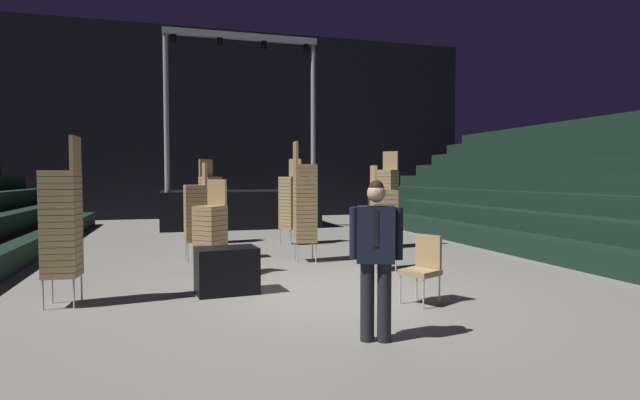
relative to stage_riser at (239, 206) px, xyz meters
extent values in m
cube|color=gray|center=(0.00, -10.92, -0.78)|extent=(22.00, 30.00, 0.10)
cube|color=black|center=(0.00, 4.08, 3.27)|extent=(22.00, 0.30, 8.00)
cube|color=black|center=(5.38, -9.92, -0.50)|extent=(0.75, 24.00, 0.45)
cube|color=black|center=(6.12, -9.92, -0.05)|extent=(0.75, 24.00, 0.45)
cube|color=black|center=(6.88, -9.92, 0.40)|extent=(0.75, 24.00, 0.45)
cube|color=black|center=(0.00, 0.03, -0.10)|extent=(5.31, 3.13, 1.25)
cylinder|color=#9EA0A8|center=(-2.41, -1.29, 3.07)|extent=(0.16, 0.16, 5.08)
cylinder|color=#9EA0A8|center=(2.41, -1.29, 3.07)|extent=(0.16, 0.16, 5.08)
cube|color=#9EA0A8|center=(0.00, -1.29, 5.61)|extent=(5.01, 0.20, 0.20)
cylinder|color=black|center=(-2.16, -1.29, 5.39)|extent=(0.18, 0.18, 0.22)
cylinder|color=black|center=(-0.72, -1.29, 5.39)|extent=(0.18, 0.18, 0.22)
cylinder|color=black|center=(0.72, -1.29, 5.39)|extent=(0.18, 0.18, 0.22)
cylinder|color=black|center=(2.16, -1.29, 5.39)|extent=(0.18, 0.18, 0.22)
cylinder|color=black|center=(-0.09, -13.21, -0.30)|extent=(0.15, 0.15, 0.85)
cylinder|color=black|center=(-0.26, -13.14, -0.30)|extent=(0.15, 0.15, 0.85)
cube|color=silver|center=(-0.20, -13.23, 0.42)|extent=(0.20, 0.16, 0.60)
cube|color=black|center=(-0.17, -13.17, 0.42)|extent=(0.46, 0.37, 0.60)
cube|color=black|center=(-0.22, -13.28, 0.49)|extent=(0.06, 0.03, 0.38)
cylinder|color=black|center=(0.04, -13.26, 0.43)|extent=(0.13, 0.13, 0.55)
cylinder|color=black|center=(-0.39, -13.08, 0.43)|extent=(0.13, 0.13, 0.55)
sphere|color=#DBAD89|center=(-0.17, -13.17, 0.86)|extent=(0.20, 0.20, 0.20)
sphere|color=black|center=(-0.17, -13.17, 0.91)|extent=(0.16, 0.16, 0.16)
cylinder|color=#B2B5BA|center=(0.59, -7.83, -0.53)|extent=(0.02, 0.02, 0.40)
cylinder|color=#B2B5BA|center=(0.56, -8.21, -0.53)|extent=(0.02, 0.02, 0.40)
cylinder|color=#B2B5BA|center=(0.21, -7.80, -0.53)|extent=(0.02, 0.02, 0.40)
cylinder|color=#B2B5BA|center=(0.18, -8.18, -0.53)|extent=(0.02, 0.02, 0.40)
cube|color=#A38456|center=(0.38, -8.00, -0.28)|extent=(0.47, 0.47, 0.08)
cube|color=#A38456|center=(0.38, -8.00, -0.20)|extent=(0.47, 0.47, 0.08)
cube|color=#A38456|center=(0.38, -8.00, -0.11)|extent=(0.47, 0.47, 0.08)
cube|color=#A38456|center=(0.38, -8.00, -0.03)|extent=(0.47, 0.47, 0.08)
cube|color=#A38456|center=(0.38, -8.00, 0.06)|extent=(0.47, 0.47, 0.08)
cube|color=#A38456|center=(0.38, -8.00, 0.14)|extent=(0.47, 0.47, 0.08)
cube|color=#A38456|center=(0.38, -8.00, 0.23)|extent=(0.47, 0.47, 0.08)
cube|color=#A38456|center=(0.38, -8.00, 0.31)|extent=(0.47, 0.47, 0.08)
cube|color=#A38456|center=(0.38, -8.00, 0.40)|extent=(0.47, 0.47, 0.08)
cube|color=#A38456|center=(0.38, -8.00, 0.48)|extent=(0.47, 0.47, 0.08)
cube|color=#A38456|center=(0.38, -8.00, 0.57)|extent=(0.47, 0.47, 0.08)
cube|color=#A38456|center=(0.38, -8.00, 0.65)|extent=(0.47, 0.47, 0.08)
cube|color=#A38456|center=(0.38, -8.00, 0.74)|extent=(0.47, 0.47, 0.08)
cube|color=#A38456|center=(0.38, -8.00, 0.82)|extent=(0.47, 0.47, 0.08)
cube|color=#A38456|center=(0.38, -8.00, 0.91)|extent=(0.47, 0.47, 0.08)
cube|color=#A38456|center=(0.38, -8.00, 0.99)|extent=(0.47, 0.47, 0.08)
cube|color=#A38456|center=(0.38, -8.00, 1.08)|extent=(0.47, 0.47, 0.08)
cube|color=#A38456|center=(0.38, -8.00, 1.16)|extent=(0.47, 0.47, 0.08)
cube|color=#A38456|center=(0.38, -8.00, 1.25)|extent=(0.47, 0.47, 0.08)
cube|color=#A38456|center=(0.19, -7.99, 1.52)|extent=(0.08, 0.41, 0.46)
cylinder|color=#B2B5BA|center=(-1.62, -9.34, -0.53)|extent=(0.02, 0.02, 0.40)
cylinder|color=#B2B5BA|center=(-1.89, -9.07, -0.53)|extent=(0.02, 0.02, 0.40)
cylinder|color=#B2B5BA|center=(-1.35, -9.07, -0.53)|extent=(0.02, 0.02, 0.40)
cylinder|color=#B2B5BA|center=(-1.62, -8.80, -0.53)|extent=(0.02, 0.02, 0.40)
cube|color=#A38456|center=(-1.62, -9.07, -0.28)|extent=(0.62, 0.62, 0.08)
cube|color=#A38456|center=(-1.62, -9.07, -0.20)|extent=(0.62, 0.62, 0.08)
cube|color=#A38456|center=(-1.62, -9.07, -0.11)|extent=(0.62, 0.62, 0.08)
cube|color=#A38456|center=(-1.62, -9.07, -0.03)|extent=(0.62, 0.62, 0.08)
cube|color=#A38456|center=(-1.62, -9.07, 0.06)|extent=(0.62, 0.62, 0.08)
cube|color=#A38456|center=(-1.62, -9.07, 0.14)|extent=(0.62, 0.62, 0.08)
cube|color=#A38456|center=(-1.62, -9.07, 0.23)|extent=(0.62, 0.62, 0.08)
cube|color=#A38456|center=(-1.62, -9.07, 0.31)|extent=(0.62, 0.62, 0.08)
cube|color=#A38456|center=(-1.62, -9.07, 0.40)|extent=(0.62, 0.62, 0.08)
cube|color=#A38456|center=(-1.62, -9.07, 0.48)|extent=(0.62, 0.62, 0.08)
cube|color=#A38456|center=(-1.48, -8.93, 0.75)|extent=(0.32, 0.32, 0.46)
cylinder|color=#B2B5BA|center=(-1.03, -4.54, -0.53)|extent=(0.02, 0.02, 0.40)
cylinder|color=#B2B5BA|center=(-1.36, -4.74, -0.53)|extent=(0.02, 0.02, 0.40)
cylinder|color=#B2B5BA|center=(-1.22, -4.22, -0.53)|extent=(0.02, 0.02, 0.40)
cylinder|color=#B2B5BA|center=(-1.55, -4.41, -0.53)|extent=(0.02, 0.02, 0.40)
cube|color=#A38456|center=(-1.29, -4.48, -0.28)|extent=(0.60, 0.60, 0.08)
cube|color=#A38456|center=(-1.29, -4.48, -0.20)|extent=(0.60, 0.60, 0.08)
cube|color=#A38456|center=(-1.29, -4.48, -0.11)|extent=(0.60, 0.60, 0.08)
cube|color=#A38456|center=(-1.29, -4.48, -0.03)|extent=(0.60, 0.60, 0.08)
cube|color=#A38456|center=(-1.29, -4.48, 0.06)|extent=(0.60, 0.60, 0.08)
cube|color=#A38456|center=(-1.29, -4.48, 0.14)|extent=(0.60, 0.60, 0.08)
cube|color=#A38456|center=(-1.29, -4.48, 0.23)|extent=(0.60, 0.60, 0.08)
cube|color=#A38456|center=(-1.29, -4.48, 0.31)|extent=(0.60, 0.60, 0.08)
cube|color=#A38456|center=(-1.29, -4.48, 0.40)|extent=(0.60, 0.60, 0.08)
cube|color=#A38456|center=(-1.29, -4.48, 0.48)|extent=(0.60, 0.60, 0.08)
cube|color=#A38456|center=(-1.29, -4.48, 0.57)|extent=(0.60, 0.60, 0.08)
cube|color=#A38456|center=(-1.29, -4.48, 0.65)|extent=(0.60, 0.60, 0.08)
cube|color=#A38456|center=(-1.29, -4.48, 0.74)|extent=(0.60, 0.60, 0.08)
cube|color=#A38456|center=(-1.29, -4.48, 0.82)|extent=(0.60, 0.60, 0.08)
cube|color=#A38456|center=(-1.29, -4.48, 0.91)|extent=(0.60, 0.60, 0.08)
cube|color=#A38456|center=(-1.29, -4.48, 0.99)|extent=(0.60, 0.60, 0.08)
cube|color=#A38456|center=(-1.39, -4.31, 1.26)|extent=(0.37, 0.25, 0.46)
cylinder|color=#B2B5BA|center=(-3.90, -10.79, -0.53)|extent=(0.02, 0.02, 0.40)
cylinder|color=#B2B5BA|center=(-3.86, -10.41, -0.53)|extent=(0.02, 0.02, 0.40)
cylinder|color=#B2B5BA|center=(-3.52, -10.82, -0.53)|extent=(0.02, 0.02, 0.40)
cylinder|color=#B2B5BA|center=(-3.49, -10.44, -0.53)|extent=(0.02, 0.02, 0.40)
cube|color=#A38456|center=(-3.69, -10.61, -0.28)|extent=(0.48, 0.48, 0.08)
cube|color=#A38456|center=(-3.69, -10.61, -0.20)|extent=(0.48, 0.48, 0.08)
cube|color=#A38456|center=(-3.69, -10.61, -0.11)|extent=(0.48, 0.48, 0.08)
cube|color=#A38456|center=(-3.69, -10.61, -0.03)|extent=(0.48, 0.48, 0.08)
cube|color=#A38456|center=(-3.69, -10.61, 0.06)|extent=(0.48, 0.48, 0.08)
cube|color=#A38456|center=(-3.69, -10.61, 0.14)|extent=(0.48, 0.48, 0.08)
cube|color=#A38456|center=(-3.69, -10.61, 0.23)|extent=(0.48, 0.48, 0.08)
cube|color=#A38456|center=(-3.69, -10.61, 0.31)|extent=(0.48, 0.48, 0.08)
cube|color=#A38456|center=(-3.69, -10.61, 0.40)|extent=(0.48, 0.48, 0.08)
cube|color=#A38456|center=(-3.69, -10.61, 0.48)|extent=(0.48, 0.48, 0.08)
cube|color=#A38456|center=(-3.69, -10.61, 0.57)|extent=(0.48, 0.48, 0.08)
cube|color=#A38456|center=(-3.69, -10.61, 0.65)|extent=(0.48, 0.48, 0.08)
cube|color=#A38456|center=(-3.69, -10.61, 0.74)|extent=(0.48, 0.48, 0.08)
cube|color=#A38456|center=(-3.69, -10.61, 0.82)|extent=(0.48, 0.48, 0.08)
cube|color=#A38456|center=(-3.69, -10.61, 0.91)|extent=(0.48, 0.48, 0.08)
cube|color=#A38456|center=(-3.69, -10.61, 0.99)|extent=(0.48, 0.48, 0.08)
cube|color=#A38456|center=(-3.69, -10.61, 1.08)|extent=(0.48, 0.48, 0.08)
cube|color=#A38456|center=(-3.50, -10.63, 1.35)|extent=(0.09, 0.41, 0.46)
cylinder|color=#B2B5BA|center=(-1.96, -7.50, -0.53)|extent=(0.02, 0.02, 0.40)
cylinder|color=#B2B5BA|center=(-2.00, -7.12, -0.53)|extent=(0.02, 0.02, 0.40)
cylinder|color=#B2B5BA|center=(-1.58, -7.46, -0.53)|extent=(0.02, 0.02, 0.40)
cylinder|color=#B2B5BA|center=(-1.62, -7.09, -0.53)|extent=(0.02, 0.02, 0.40)
cube|color=#A38456|center=(-1.79, -7.29, -0.28)|extent=(0.48, 0.48, 0.08)
cube|color=#A38456|center=(-1.79, -7.29, -0.20)|extent=(0.48, 0.48, 0.08)
cube|color=#A38456|center=(-1.79, -7.29, -0.11)|extent=(0.48, 0.48, 0.08)
cube|color=#A38456|center=(-1.79, -7.29, -0.03)|extent=(0.48, 0.48, 0.08)
cube|color=#A38456|center=(-1.79, -7.29, 0.06)|extent=(0.48, 0.48, 0.08)
cube|color=#A38456|center=(-1.79, -7.29, 0.14)|extent=(0.48, 0.48, 0.08)
cube|color=#A38456|center=(-1.79, -7.29, 0.23)|extent=(0.48, 0.48, 0.08)
cube|color=#A38456|center=(-1.79, -7.29, 0.31)|extent=(0.48, 0.48, 0.08)
cube|color=#A38456|center=(-1.79, -7.29, 0.40)|extent=(0.48, 0.48, 0.08)
cube|color=#A38456|center=(-1.79, -7.29, 0.48)|extent=(0.48, 0.48, 0.08)
cube|color=#A38456|center=(-1.79, -7.29, 0.57)|extent=(0.48, 0.48, 0.08)
cube|color=#A38456|center=(-1.79, -7.29, 0.65)|extent=(0.48, 0.48, 0.08)
cube|color=#A38456|center=(-1.79, -7.29, 0.74)|extent=(0.48, 0.48, 0.08)
cube|color=#A38456|center=(-1.79, -7.29, 0.82)|extent=(0.48, 0.48, 0.08)
cube|color=#A38456|center=(-1.60, -7.28, 1.09)|extent=(0.09, 0.41, 0.46)
cylinder|color=#B2B5BA|center=(1.76, -9.23, -0.53)|extent=(0.02, 0.02, 0.40)
cylinder|color=#B2B5BA|center=(1.70, -9.61, -0.53)|extent=(0.02, 0.02, 0.40)
cylinder|color=#B2B5BA|center=(1.39, -9.17, -0.53)|extent=(0.02, 0.02, 0.40)
cylinder|color=#B2B5BA|center=(1.32, -9.54, -0.53)|extent=(0.02, 0.02, 0.40)
cube|color=#A38456|center=(1.54, -9.39, -0.28)|extent=(0.51, 0.51, 0.08)
cube|color=#A38456|center=(1.54, -9.39, -0.20)|extent=(0.51, 0.51, 0.08)
cube|color=#A38456|center=(1.54, -9.39, -0.11)|extent=(0.51, 0.51, 0.08)
cube|color=#A38456|center=(1.54, -9.39, -0.03)|extent=(0.51, 0.51, 0.08)
cube|color=#A38456|center=(1.54, -9.39, 0.06)|extent=(0.51, 0.51, 0.08)
cube|color=#A38456|center=(1.54, -9.39, 0.14)|extent=(0.51, 0.51, 0.08)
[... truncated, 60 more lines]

